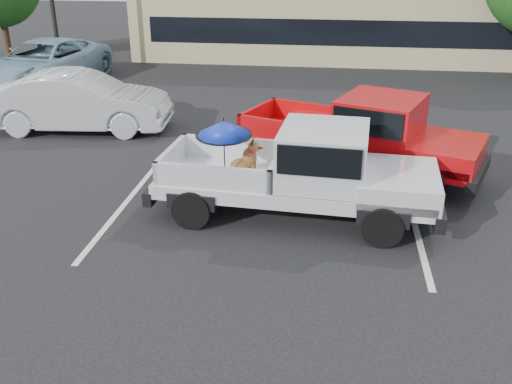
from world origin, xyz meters
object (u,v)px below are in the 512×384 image
silver_pickup (311,168)px  blue_suv (45,63)px  silver_sedan (80,102)px  red_pickup (372,134)px

silver_pickup → blue_suv: size_ratio=0.97×
silver_sedan → blue_suv: 6.60m
silver_pickup → silver_sedan: 8.49m
red_pickup → silver_sedan: size_ratio=1.19×
blue_suv → silver_pickup: bearing=-34.1°
silver_pickup → red_pickup: bearing=65.4°
blue_suv → red_pickup: bearing=-23.6°
silver_pickup → blue_suv: bearing=139.9°
red_pickup → silver_sedan: bearing=-176.1°
silver_sedan → silver_pickup: bearing=-130.6°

